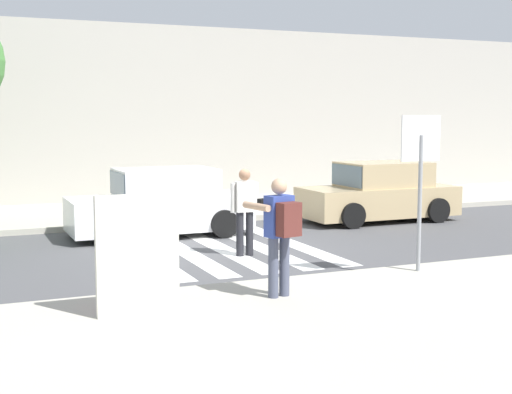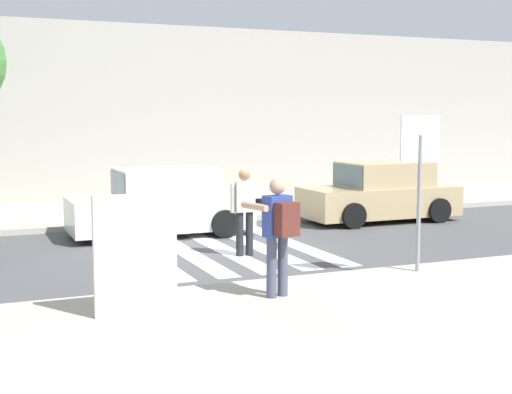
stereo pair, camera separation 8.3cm
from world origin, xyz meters
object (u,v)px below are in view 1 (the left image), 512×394
at_px(photographer_with_backpack, 280,227).
at_px(pedestrian_crossing, 245,207).
at_px(parked_car_tan, 379,193).
at_px(advertising_board, 138,255).
at_px(parked_car_white, 161,204).
at_px(stop_sign, 420,158).

distance_m(photographer_with_backpack, pedestrian_crossing, 3.80).
bearing_deg(parked_car_tan, advertising_board, -140.23).
xyz_separation_m(parked_car_white, parked_car_tan, (5.90, -0.00, 0.00)).
bearing_deg(pedestrian_crossing, stop_sign, -57.11).
bearing_deg(photographer_with_backpack, parked_car_white, 89.28).
height_order(photographer_with_backpack, parked_car_white, photographer_with_backpack).
relative_size(parked_car_tan, advertising_board, 2.56).
height_order(parked_car_white, advertising_board, advertising_board).
bearing_deg(stop_sign, pedestrian_crossing, 122.89).
height_order(stop_sign, parked_car_tan, stop_sign).
distance_m(pedestrian_crossing, parked_car_white, 3.11).
distance_m(stop_sign, advertising_board, 5.17).
bearing_deg(stop_sign, advertising_board, -171.41).
height_order(stop_sign, parked_car_white, stop_sign).
bearing_deg(advertising_board, parked_car_tan, 39.77).
bearing_deg(parked_car_white, parked_car_tan, -0.00).
distance_m(stop_sign, parked_car_tan, 6.85).
relative_size(stop_sign, parked_car_tan, 0.64).
relative_size(parked_car_white, advertising_board, 2.56).
bearing_deg(stop_sign, parked_car_tan, 62.64).
height_order(stop_sign, photographer_with_backpack, stop_sign).
distance_m(pedestrian_crossing, advertising_board, 4.84).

